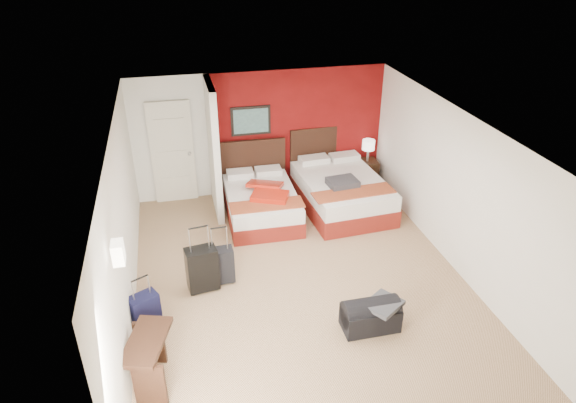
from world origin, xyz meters
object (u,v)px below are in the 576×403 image
object	(u,v)px
suitcase_black	(202,270)
bed_right	(342,193)
suitcase_charcoal	(221,267)
desk	(150,361)
bed_left	(261,205)
suitcase_navy	(145,313)
nightstand	(366,173)
duffel_bag	(370,316)
red_suitcase_open	(267,191)
table_lamp	(368,151)

from	to	relation	value
suitcase_black	bed_right	bearing A→B (deg)	26.19
bed_right	suitcase_charcoal	world-z (taller)	bed_right
suitcase_black	desk	bearing A→B (deg)	-122.68
bed_left	suitcase_navy	size ratio (longest dim) A/B	3.45
nightstand	duffel_bag	distance (m)	4.40
bed_left	red_suitcase_open	size ratio (longest dim) A/B	2.06
suitcase_navy	desk	world-z (taller)	desk
bed_right	desk	world-z (taller)	desk
suitcase_black	desk	size ratio (longest dim) A/B	0.83
bed_left	duffel_bag	bearing A→B (deg)	-73.96
suitcase_navy	duffel_bag	size ratio (longest dim) A/B	0.69
red_suitcase_open	table_lamp	xyz separation A→B (m)	(2.30, 0.91, 0.21)
bed_right	suitcase_navy	bearing A→B (deg)	-147.90
bed_right	suitcase_navy	world-z (taller)	bed_right
nightstand	desk	size ratio (longest dim) A/B	0.70
bed_left	suitcase_navy	world-z (taller)	bed_left
duffel_bag	suitcase_black	bearing A→B (deg)	147.20
duffel_bag	desk	xyz separation A→B (m)	(-2.91, -0.30, 0.15)
red_suitcase_open	duffel_bag	xyz separation A→B (m)	(0.78, -3.22, -0.41)
nightstand	suitcase_charcoal	distance (m)	4.27
suitcase_black	desk	distance (m)	1.85
bed_left	suitcase_charcoal	xyz separation A→B (m)	(-0.97, -1.82, 0.01)
bed_right	nightstand	distance (m)	1.13
red_suitcase_open	nightstand	size ratio (longest dim) A/B	1.53
suitcase_charcoal	table_lamp	bearing A→B (deg)	35.70
bed_right	suitcase_charcoal	bearing A→B (deg)	-147.85
suitcase_black	desk	xyz separation A→B (m)	(-0.76, -1.69, 0.00)
red_suitcase_open	duffel_bag	bearing A→B (deg)	-52.19
table_lamp	suitcase_navy	world-z (taller)	table_lamp
bed_right	nightstand	size ratio (longest dim) A/B	3.64
bed_right	suitcase_navy	distance (m)	4.55
red_suitcase_open	suitcase_black	world-z (taller)	suitcase_black
suitcase_navy	suitcase_charcoal	bearing A→B (deg)	8.71
duffel_bag	bed_right	bearing A→B (deg)	78.12
red_suitcase_open	nightstand	distance (m)	2.49
bed_left	nightstand	world-z (taller)	nightstand
table_lamp	suitcase_black	world-z (taller)	table_lamp
suitcase_charcoal	duffel_bag	bearing A→B (deg)	-41.26
red_suitcase_open	desk	bearing A→B (deg)	-97.00
suitcase_black	duffel_bag	world-z (taller)	suitcase_black
duffel_bag	desk	distance (m)	2.93
bed_right	duffel_bag	world-z (taller)	bed_right
desk	bed_right	bearing A→B (deg)	62.41
nightstand	suitcase_navy	bearing A→B (deg)	-140.30
bed_left	suitcase_charcoal	distance (m)	2.07
bed_right	duffel_bag	size ratio (longest dim) A/B	2.76
red_suitcase_open	suitcase_black	distance (m)	2.30
red_suitcase_open	table_lamp	bearing A→B (deg)	45.70
bed_left	desk	distance (m)	4.15
nightstand	bed_right	bearing A→B (deg)	-133.82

